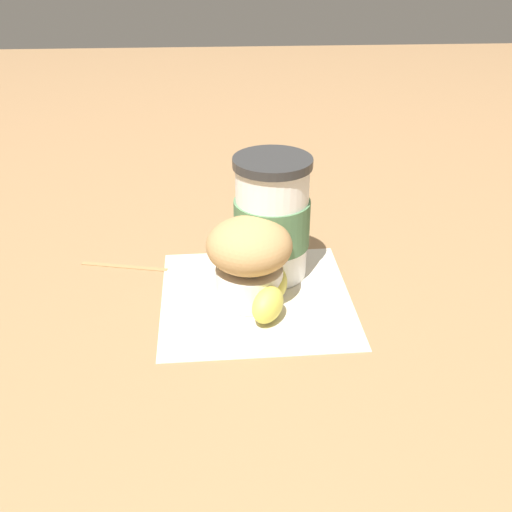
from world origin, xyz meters
name	(u,v)px	position (x,y,z in m)	size (l,w,h in m)	color
ground_plane	(256,298)	(0.00, 0.00, 0.00)	(3.00, 3.00, 0.00)	#936D47
paper_napkin	(256,297)	(0.00, 0.00, 0.00)	(0.21, 0.21, 0.00)	beige
coffee_cup	(272,219)	(-0.05, 0.02, 0.07)	(0.09, 0.09, 0.15)	white
muffin	(249,256)	(0.00, -0.01, 0.05)	(0.09, 0.09, 0.10)	white
banana	(258,271)	(-0.03, 0.00, 0.02)	(0.19, 0.09, 0.04)	#D6CC4C
wooden_stirrer	(124,266)	(-0.08, -0.16, 0.00)	(0.11, 0.01, 0.00)	#9E7547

